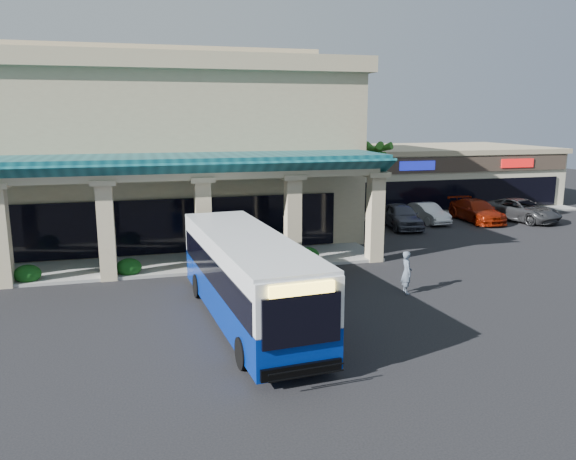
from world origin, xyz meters
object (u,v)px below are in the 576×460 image
object	(u,v)px
transit_bus	(247,279)
car_white	(427,213)
car_red	(477,211)
pedestrian	(407,272)
car_silver	(401,216)
car_gray	(521,210)

from	to	relation	value
transit_bus	car_white	size ratio (longest dim) A/B	2.77
car_red	pedestrian	bearing A→B (deg)	-129.94
transit_bus	car_white	world-z (taller)	transit_bus
transit_bus	car_silver	xyz separation A→B (m)	(13.61, 14.92, -0.80)
pedestrian	car_white	size ratio (longest dim) A/B	0.44
car_gray	car_silver	bearing A→B (deg)	163.66
pedestrian	car_white	distance (m)	17.20
car_white	transit_bus	bearing A→B (deg)	-139.15
pedestrian	car_gray	bearing A→B (deg)	-41.22
car_white	pedestrian	bearing A→B (deg)	-125.55
car_red	car_white	bearing A→B (deg)	173.34
pedestrian	car_red	distance (m)	18.97
transit_bus	car_white	bearing A→B (deg)	40.16
car_red	car_silver	bearing A→B (deg)	-171.38
pedestrian	car_red	size ratio (longest dim) A/B	0.35
car_gray	car_white	bearing A→B (deg)	153.49
car_white	car_red	xyz separation A→B (m)	(3.70, -0.57, 0.09)
car_white	car_red	world-z (taller)	car_red
transit_bus	car_red	distance (m)	25.43
car_white	car_red	distance (m)	3.75
transit_bus	car_silver	size ratio (longest dim) A/B	2.37
car_silver	car_white	distance (m)	3.01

